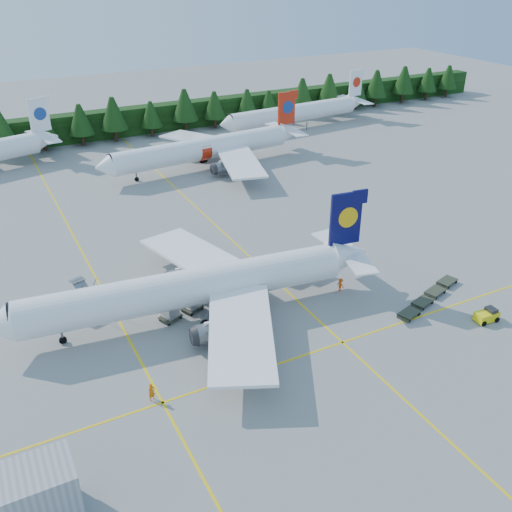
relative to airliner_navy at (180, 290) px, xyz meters
name	(u,v)px	position (x,y,z in m)	size (l,w,h in m)	color
ground	(266,328)	(7.49, -6.11, -3.71)	(320.00, 320.00, 0.00)	gray
taxi_stripe_a	(95,277)	(-6.51, 13.89, -3.70)	(0.25, 120.00, 0.01)	yellow
taxi_stripe_b	(237,245)	(13.49, 13.89, -3.70)	(0.25, 120.00, 0.01)	yellow
taxi_stripe_cross	(294,359)	(7.49, -12.11, -3.70)	(80.00, 0.25, 0.01)	yellow
treeline_hedge	(91,126)	(7.49, 75.89, -0.71)	(220.00, 4.00, 6.00)	black
terminal_building	(34,499)	(-18.51, -20.11, -1.11)	(6.00, 4.00, 5.20)	#989AA0
airliner_navy	(180,290)	(0.00, 0.00, 0.00)	(42.39, 34.72, 12.34)	white
airliner_red	(199,150)	(21.29, 46.54, -0.02)	(42.20, 34.60, 12.27)	white
airliner_far_right	(290,114)	(50.86, 62.96, -0.05)	(40.15, 7.17, 11.67)	white
airstairs	(95,310)	(-8.53, 5.13, -2.97)	(4.19, 5.68, 3.39)	white
service_truck	(293,266)	(16.12, 2.68, -2.41)	(5.72, 2.95, 2.63)	white
baggage_tug	(487,315)	(30.22, -16.11, -3.02)	(2.71, 1.56, 1.41)	yellow
dolly_train	(429,296)	(27.57, -9.77, -3.23)	(11.94, 5.69, 0.15)	#2F3225
uld_pair	(181,306)	(0.18, 0.65, -2.52)	(5.68, 3.17, 1.76)	#2F3225
crew_a	(152,392)	(-7.23, -11.33, -2.78)	(0.68, 0.44, 1.85)	#E16604
crew_b	(226,339)	(2.33, -6.88, -2.93)	(0.76, 0.59, 1.56)	#F13405
crew_c	(340,285)	(19.31, -3.25, -2.86)	(0.70, 0.47, 1.69)	#E94604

